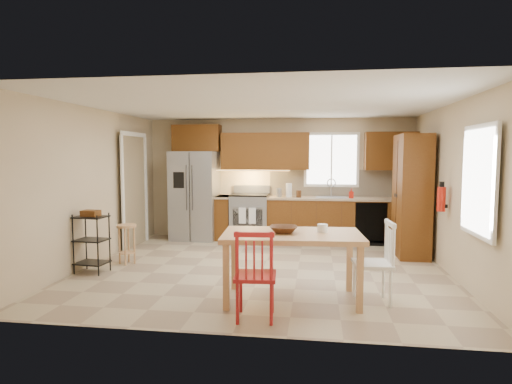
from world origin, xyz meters
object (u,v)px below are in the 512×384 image
Objects in this scene: refrigerator at (195,195)px; bar_stool at (127,244)px; pantry at (412,196)px; chair_white at (372,262)px; table_bowl at (283,233)px; table_jar at (322,230)px; chair_red at (255,274)px; dining_table at (292,267)px; range_stove at (250,218)px; utility_cart at (92,243)px; soap_bottle at (351,193)px; fire_extinguisher at (441,199)px.

refrigerator reaches higher than bar_stool.
pantry is 2.77m from chair_white.
table_jar is (0.46, 0.10, 0.03)m from table_bowl.
dining_table is at bearing 57.42° from chair_red.
refrigerator is at bearing -177.01° from range_stove.
table_jar is at bearing 11.66° from dining_table.
table_bowl is (-0.10, 0.00, 0.41)m from dining_table.
soap_bottle is at bearing 39.07° from utility_cart.
table_bowl is at bearing -127.98° from pantry.
refrigerator is at bearing 155.48° from fire_extinguisher.
soap_bottle reaches higher than dining_table.
chair_red is at bearing -49.06° from bar_stool.
pantry is 3.28m from table_bowl.
utility_cart is at bearing 147.36° from chair_red.
fire_extinguisher reaches higher than table_jar.
refrigerator reaches higher than table_bowl.
utility_cart reaches higher than bar_stool.
chair_white is (2.02, -3.52, 0.02)m from range_stove.
chair_red is at bearing -23.35° from utility_cart.
refrigerator is at bearing 121.11° from table_bowl.
range_stove is (1.15, 0.06, -0.45)m from refrigerator.
dining_table is 4.94× the size of table_bowl.
refrigerator is 4.71m from chair_white.
refrigerator reaches higher than range_stove.
range_stove reaches higher than dining_table.
table_bowl is 2.99m from bar_stool.
range_stove is 3.72m from dining_table.
dining_table is (1.07, -3.57, -0.06)m from range_stove.
chair_red reaches higher than table_bowl.
refrigerator is 0.87× the size of pantry.
fire_extinguisher is 5.22m from utility_cart.
table_bowl is (0.25, 0.65, 0.33)m from chair_red.
fire_extinguisher is (0.20, -1.05, 0.05)m from pantry.
chair_red is at bearing -122.58° from dining_table.
table_jar reaches higher than table_bowl.
dining_table is 1.86× the size of utility_cart.
fire_extinguisher is (1.15, -1.95, 0.10)m from soap_bottle.
chair_red is at bearing -138.47° from fire_extinguisher.
range_stove is 0.44× the size of pantry.
chair_red is at bearing 114.02° from chair_white.
chair_red and chair_white have the same top height.
table_bowl is at bearing -58.89° from refrigerator.
chair_red is (-1.31, -4.13, -0.51)m from soap_bottle.
fire_extinguisher is 0.37× the size of chair_red.
range_stove is 0.95× the size of chair_white.
dining_table is (-0.96, -3.48, -0.59)m from soap_bottle.
utility_cart is (-1.95, -2.78, -0.02)m from range_stove.
soap_bottle is at bearing -0.45° from refrigerator.
utility_cart is at bearing -126.32° from bar_stool.
dining_table is at bearing 0.00° from table_bowl.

